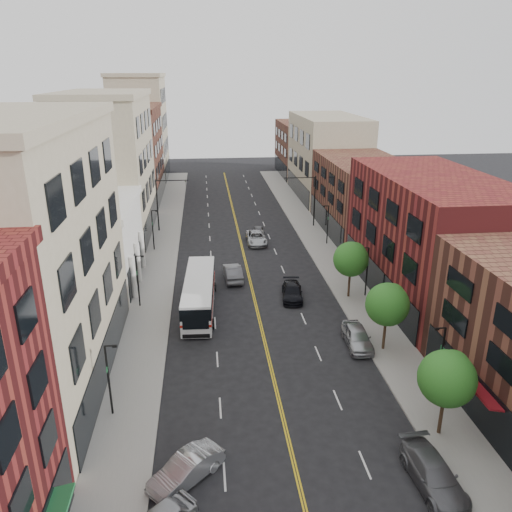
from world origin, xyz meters
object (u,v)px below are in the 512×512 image
object	(u,v)px
car_parked_mid	(434,474)
car_lane_c	(258,232)
car_lane_a	(292,292)
car_lane_behind	(233,272)
car_angle_b	(186,469)
city_bus	(199,292)
car_lane_b	(256,238)
car_parked_far	(357,337)

from	to	relation	value
car_parked_mid	car_lane_c	size ratio (longest dim) A/B	1.40
car_parked_mid	car_lane_a	distance (m)	24.46
car_parked_mid	car_lane_behind	distance (m)	30.90
car_lane_a	car_angle_b	bearing A→B (deg)	-106.73
city_bus	car_lane_a	size ratio (longest dim) A/B	2.53
car_parked_mid	car_lane_a	xyz separation A→B (m)	(-3.44, 24.22, -0.06)
city_bus	car_lane_a	world-z (taller)	city_bus
city_bus	car_angle_b	world-z (taller)	city_bus
car_angle_b	car_lane_b	distance (m)	40.31
car_lane_behind	car_lane_a	world-z (taller)	car_lane_behind
car_parked_mid	car_lane_behind	bearing A→B (deg)	103.40
car_angle_b	car_parked_far	distance (m)	18.68
car_lane_b	car_lane_c	distance (m)	2.97
car_lane_b	city_bus	bearing A→B (deg)	-111.54
car_lane_a	car_lane_c	size ratio (longest dim) A/B	1.28
car_lane_a	car_parked_mid	bearing A→B (deg)	-75.10
city_bus	car_lane_c	bearing A→B (deg)	72.54
car_parked_far	car_lane_a	distance (m)	10.17
car_lane_b	car_parked_mid	bearing A→B (deg)	-82.74
city_bus	car_parked_mid	xyz separation A→B (m)	(12.50, -22.82, -1.03)
car_parked_far	car_lane_a	world-z (taller)	car_parked_far
city_bus	car_parked_mid	bearing A→B (deg)	-58.45
car_angle_b	city_bus	bearing A→B (deg)	135.21
car_parked_mid	car_lane_b	distance (m)	41.61
car_parked_mid	car_lane_a	bearing A→B (deg)	94.64
car_lane_c	city_bus	bearing A→B (deg)	-103.22
city_bus	car_parked_mid	distance (m)	26.03
city_bus	car_parked_mid	world-z (taller)	city_bus
car_angle_b	car_lane_c	size ratio (longest dim) A/B	1.22
car_angle_b	car_lane_behind	xyz separation A→B (m)	(4.26, 27.78, 0.06)
car_parked_far	car_lane_behind	size ratio (longest dim) A/B	0.97
city_bus	car_parked_far	size ratio (longest dim) A/B	2.54
city_bus	car_parked_far	distance (m)	15.12
car_parked_far	car_lane_c	xyz separation A→B (m)	(-4.83, 29.46, -0.18)
car_lane_behind	car_lane_c	xyz separation A→B (m)	(4.37, 14.63, -0.18)
city_bus	car_lane_a	bearing A→B (deg)	11.64
car_angle_b	car_lane_b	world-z (taller)	car_lane_b
city_bus	car_lane_b	world-z (taller)	city_bus
car_parked_far	car_lane_b	distance (m)	27.09
car_lane_b	car_lane_a	bearing A→B (deg)	-84.14
car_lane_b	car_lane_c	xyz separation A→B (m)	(0.57, 2.92, -0.12)
car_parked_mid	car_lane_c	world-z (taller)	car_parked_mid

